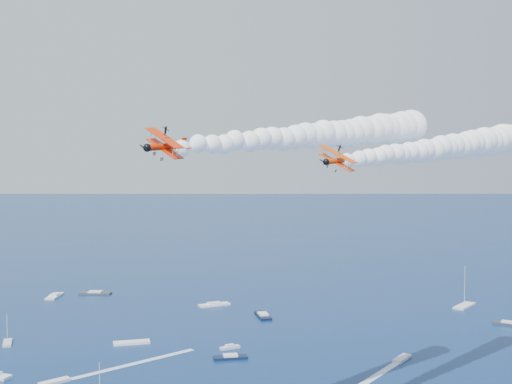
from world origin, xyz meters
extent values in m
cube|color=silver|center=(-28.81, 80.67, 0.35)|extent=(7.73, 5.99, 0.70)
cube|color=silver|center=(62.27, 82.10, 0.35)|extent=(7.26, 7.09, 0.70)
cube|color=silver|center=(-40.01, 183.57, 0.35)|extent=(6.42, 12.59, 0.70)
cube|color=silver|center=(17.62, 101.05, 0.35)|extent=(6.13, 3.60, 0.70)
cube|color=silver|center=(110.82, 137.32, 0.35)|extent=(12.23, 11.33, 0.70)
cube|color=white|center=(-10.22, 111.65, 0.35)|extent=(10.88, 4.20, 0.70)
cube|color=black|center=(34.60, 136.68, 0.35)|extent=(4.05, 12.05, 0.70)
cube|color=#2D343D|center=(111.79, 110.46, 0.35)|extent=(9.06, 8.55, 0.70)
cube|color=white|center=(20.20, 156.55, 0.35)|extent=(12.21, 6.53, 0.70)
cube|color=black|center=(16.34, 91.72, 0.35)|extent=(9.33, 3.02, 0.70)
cube|color=#313741|center=(-24.49, 186.24, 0.35)|extent=(13.39, 7.21, 0.70)
cube|color=silver|center=(-46.31, 118.31, 0.35)|extent=(3.28, 7.69, 0.70)
cube|color=white|center=(-9.32, 92.47, 0.03)|extent=(33.54, 21.39, 0.04)
cube|color=white|center=(45.74, 66.34, 0.03)|extent=(28.88, 27.67, 0.04)
camera|label=1|loc=(-10.12, -82.54, 55.02)|focal=45.84mm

